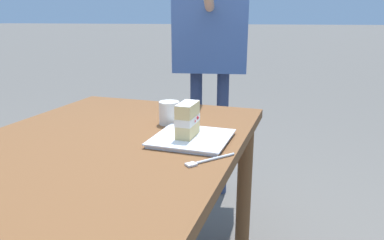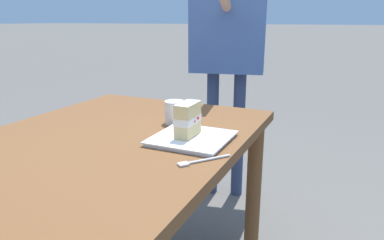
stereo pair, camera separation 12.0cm
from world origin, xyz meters
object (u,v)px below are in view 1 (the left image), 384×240
patio_table (108,165)px  coffee_cup (169,112)px  dessert_fork (208,160)px  dessert_plate (192,138)px  diner_person (210,28)px  cake_slice (188,120)px

patio_table → coffee_cup: 0.31m
dessert_fork → dessert_plate: bearing=32.4°
patio_table → diner_person: 1.13m
diner_person → dessert_fork: bearing=-164.4°
coffee_cup → diner_person: (0.79, 0.06, 0.31)m
dessert_plate → cake_slice: 0.07m
patio_table → dessert_fork: (-0.08, -0.39, 0.10)m
patio_table → dessert_plate: bearing=-75.2°
dessert_plate → coffee_cup: bearing=42.2°
dessert_fork → diner_person: bearing=15.6°
cake_slice → coffee_cup: 0.22m
cake_slice → diner_person: bearing=11.4°
patio_table → diner_person: diner_person is taller
dessert_fork → patio_table: bearing=77.8°
cake_slice → dessert_fork: bearing=-143.7°
cake_slice → dessert_fork: (-0.16, -0.12, -0.07)m
coffee_cup → dessert_fork: bearing=-142.3°
diner_person → dessert_plate: bearing=-167.6°
patio_table → dessert_plate: 0.32m
patio_table → diner_person: size_ratio=0.77×
patio_table → coffee_cup: bearing=-29.8°
diner_person → coffee_cup: bearing=-175.7°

